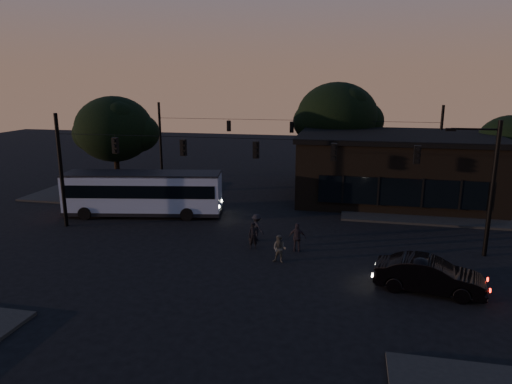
% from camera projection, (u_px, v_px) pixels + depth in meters
% --- Properties ---
extents(ground, '(120.00, 120.00, 0.00)m').
position_uv_depth(ground, '(241.00, 264.00, 24.19)').
color(ground, black).
rests_on(ground, ground).
extents(sidewalk_far_right, '(14.00, 10.00, 0.15)m').
position_uv_depth(sidewalk_far_right, '(435.00, 207.00, 35.09)').
color(sidewalk_far_right, black).
rests_on(sidewalk_far_right, ground).
extents(sidewalk_far_left, '(14.00, 10.00, 0.15)m').
position_uv_depth(sidewalk_far_left, '(125.00, 190.00, 40.29)').
color(sidewalk_far_left, black).
rests_on(sidewalk_far_left, ground).
extents(building, '(15.40, 10.41, 5.40)m').
position_uv_depth(building, '(395.00, 167.00, 36.95)').
color(building, black).
rests_on(building, ground).
extents(tree_behind, '(7.60, 7.60, 9.43)m').
position_uv_depth(tree_behind, '(337.00, 117.00, 42.86)').
color(tree_behind, black).
rests_on(tree_behind, ground).
extents(tree_right, '(5.20, 5.20, 6.86)m').
position_uv_depth(tree_right, '(511.00, 143.00, 36.62)').
color(tree_right, black).
rests_on(tree_right, ground).
extents(tree_left, '(6.40, 6.40, 8.30)m').
position_uv_depth(tree_left, '(114.00, 129.00, 38.05)').
color(tree_left, black).
rests_on(tree_left, ground).
extents(signal_rig_near, '(26.24, 0.30, 7.50)m').
position_uv_depth(signal_rig_near, '(256.00, 168.00, 26.95)').
color(signal_rig_near, black).
rests_on(signal_rig_near, ground).
extents(signal_rig_far, '(26.24, 0.30, 7.50)m').
position_uv_depth(signal_rig_far, '(292.00, 140.00, 42.22)').
color(signal_rig_far, black).
rests_on(signal_rig_far, ground).
extents(bus, '(11.44, 4.51, 3.14)m').
position_uv_depth(bus, '(143.00, 192.00, 32.68)').
color(bus, '#939FBC').
rests_on(bus, ground).
extents(car, '(5.04, 2.49, 1.59)m').
position_uv_depth(car, '(429.00, 275.00, 20.88)').
color(car, black).
rests_on(car, ground).
extents(pedestrian_a, '(0.64, 0.49, 1.59)m').
position_uv_depth(pedestrian_a, '(253.00, 236.00, 26.28)').
color(pedestrian_a, black).
rests_on(pedestrian_a, ground).
extents(pedestrian_b, '(0.80, 0.66, 1.52)m').
position_uv_depth(pedestrian_b, '(279.00, 249.00, 24.27)').
color(pedestrian_b, '#3A3935').
rests_on(pedestrian_b, ground).
extents(pedestrian_c, '(1.00, 0.42, 1.70)m').
position_uv_depth(pedestrian_c, '(297.00, 237.00, 25.80)').
color(pedestrian_c, black).
rests_on(pedestrian_c, ground).
extents(pedestrian_d, '(1.23, 1.13, 1.67)m').
position_uv_depth(pedestrian_d, '(257.00, 227.00, 27.63)').
color(pedestrian_d, black).
rests_on(pedestrian_d, ground).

